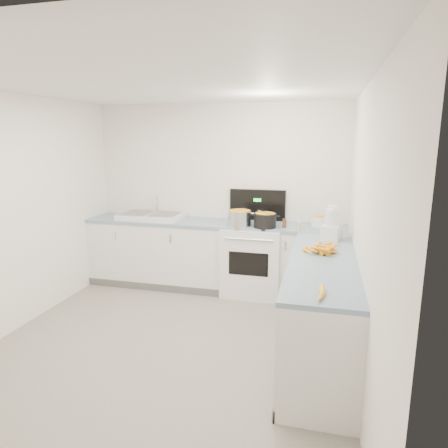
% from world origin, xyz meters
% --- Properties ---
extents(floor, '(3.50, 4.00, 0.00)m').
position_xyz_m(floor, '(0.00, 0.00, 0.00)').
color(floor, gray).
rests_on(floor, ground).
extents(ceiling, '(3.50, 4.00, 0.00)m').
position_xyz_m(ceiling, '(0.00, 0.00, 2.50)').
color(ceiling, white).
rests_on(ceiling, ground).
extents(wall_back, '(3.50, 0.00, 2.50)m').
position_xyz_m(wall_back, '(0.00, 2.00, 1.25)').
color(wall_back, white).
rests_on(wall_back, ground).
extents(wall_left, '(0.00, 4.00, 2.50)m').
position_xyz_m(wall_left, '(-1.75, 0.00, 1.25)').
color(wall_left, white).
rests_on(wall_left, ground).
extents(wall_right, '(0.00, 4.00, 2.50)m').
position_xyz_m(wall_right, '(1.75, 0.00, 1.25)').
color(wall_right, white).
rests_on(wall_right, ground).
extents(counter_back, '(3.50, 0.62, 0.94)m').
position_xyz_m(counter_back, '(0.00, 1.70, 0.47)').
color(counter_back, white).
rests_on(counter_back, ground).
extents(counter_right, '(0.62, 2.20, 0.94)m').
position_xyz_m(counter_right, '(1.45, 0.30, 0.47)').
color(counter_right, white).
rests_on(counter_right, ground).
extents(stove, '(0.76, 0.65, 1.36)m').
position_xyz_m(stove, '(0.55, 1.69, 0.47)').
color(stove, white).
rests_on(stove, ground).
extents(sink, '(0.86, 0.52, 0.31)m').
position_xyz_m(sink, '(-0.90, 1.70, 0.98)').
color(sink, white).
rests_on(sink, counter_back).
extents(steel_pot, '(0.32, 0.32, 0.22)m').
position_xyz_m(steel_pot, '(0.40, 1.53, 1.03)').
color(steel_pot, silver).
rests_on(steel_pot, stove).
extents(black_pot, '(0.37, 0.37, 0.20)m').
position_xyz_m(black_pot, '(0.72, 1.53, 1.02)').
color(black_pot, black).
rests_on(black_pot, stove).
extents(wooden_spoon, '(0.23, 0.26, 0.01)m').
position_xyz_m(wooden_spoon, '(0.72, 1.53, 1.13)').
color(wooden_spoon, '#AD7A47').
rests_on(wooden_spoon, black_pot).
extents(mixing_bowl, '(0.26, 0.26, 0.12)m').
position_xyz_m(mixing_bowl, '(1.40, 1.79, 1.00)').
color(mixing_bowl, white).
rests_on(mixing_bowl, counter_back).
extents(extract_bottle, '(0.05, 0.05, 0.12)m').
position_xyz_m(extract_bottle, '(0.96, 1.58, 1.00)').
color(extract_bottle, '#593319').
rests_on(extract_bottle, counter_back).
extents(spice_jar, '(0.05, 0.05, 0.09)m').
position_xyz_m(spice_jar, '(1.15, 1.51, 0.98)').
color(spice_jar, '#E5B266').
rests_on(spice_jar, counter_back).
extents(food_processor, '(0.24, 0.27, 0.38)m').
position_xyz_m(food_processor, '(1.53, 1.10, 1.10)').
color(food_processor, white).
rests_on(food_processor, counter_right).
extents(carrot_pile, '(0.38, 0.37, 0.09)m').
position_xyz_m(carrot_pile, '(1.45, 0.54, 0.97)').
color(carrot_pile, orange).
rests_on(carrot_pile, counter_right).
extents(peeled_carrots, '(0.07, 0.31, 0.04)m').
position_xyz_m(peeled_carrots, '(1.44, -0.61, 0.96)').
color(peeled_carrots, '#FFAA26').
rests_on(peeled_carrots, counter_right).
extents(peelings, '(0.24, 0.28, 0.01)m').
position_xyz_m(peelings, '(-1.10, 1.74, 1.02)').
color(peelings, tan).
rests_on(peelings, sink).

